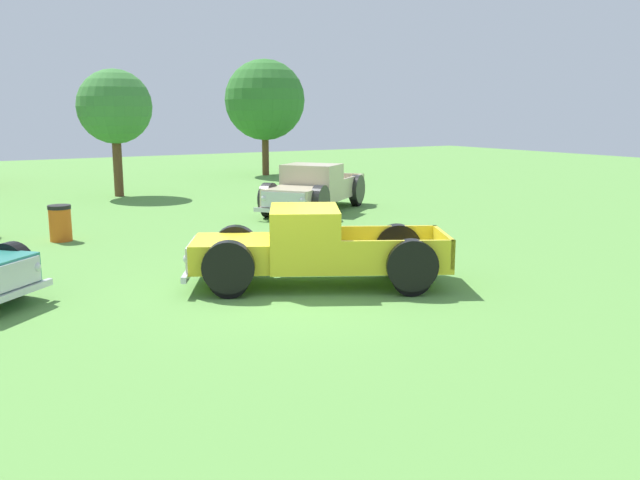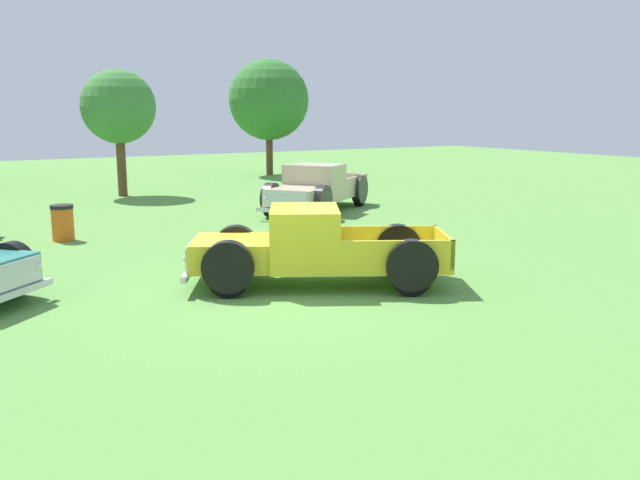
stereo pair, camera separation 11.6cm
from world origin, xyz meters
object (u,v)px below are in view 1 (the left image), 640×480
at_px(trash_can, 60,223).
at_px(oak_tree_west, 115,107).
at_px(pickup_truck_behind_left, 311,190).
at_px(oak_tree_east, 265,100).
at_px(pickup_truck_foreground, 301,249).

height_order(trash_can, oak_tree_west, oak_tree_west).
bearing_deg(pickup_truck_behind_left, oak_tree_east, 69.52).
bearing_deg(oak_tree_west, pickup_truck_behind_left, -61.33).
distance_m(pickup_truck_foreground, oak_tree_west, 16.32).
distance_m(pickup_truck_behind_left, oak_tree_east, 14.22).
relative_size(trash_can, oak_tree_east, 0.16).
height_order(pickup_truck_foreground, trash_can, pickup_truck_foreground).
distance_m(pickup_truck_foreground, pickup_truck_behind_left, 9.63).
relative_size(pickup_truck_foreground, pickup_truck_behind_left, 0.98).
distance_m(pickup_truck_behind_left, oak_tree_west, 9.38).
xyz_separation_m(trash_can, oak_tree_west, (3.88, 8.78, 3.03)).
bearing_deg(oak_tree_west, oak_tree_east, 29.21).
bearing_deg(oak_tree_east, oak_tree_west, -150.79).
bearing_deg(oak_tree_west, pickup_truck_foreground, -92.70).
relative_size(pickup_truck_foreground, oak_tree_west, 1.05).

